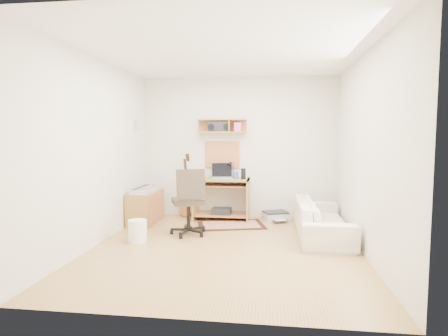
# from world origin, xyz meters

# --- Properties ---
(floor) EXTENTS (3.60, 4.00, 0.01)m
(floor) POSITION_xyz_m (0.00, 0.00, -0.01)
(floor) COLOR #A97D46
(floor) RESTS_ON ground
(ceiling) EXTENTS (3.60, 4.00, 0.01)m
(ceiling) POSITION_xyz_m (0.00, 0.00, 2.60)
(ceiling) COLOR white
(ceiling) RESTS_ON ground
(back_wall) EXTENTS (3.60, 0.01, 2.60)m
(back_wall) POSITION_xyz_m (0.00, 2.00, 1.30)
(back_wall) COLOR beige
(back_wall) RESTS_ON ground
(left_wall) EXTENTS (0.01, 4.00, 2.60)m
(left_wall) POSITION_xyz_m (-1.80, 0.00, 1.30)
(left_wall) COLOR beige
(left_wall) RESTS_ON ground
(right_wall) EXTENTS (0.01, 4.00, 2.60)m
(right_wall) POSITION_xyz_m (1.80, 0.00, 1.30)
(right_wall) COLOR beige
(right_wall) RESTS_ON ground
(wall_shelf) EXTENTS (0.90, 0.25, 0.26)m
(wall_shelf) POSITION_xyz_m (-0.30, 1.88, 1.70)
(wall_shelf) COLOR olive
(wall_shelf) RESTS_ON back_wall
(cork_board) EXTENTS (0.64, 0.03, 0.49)m
(cork_board) POSITION_xyz_m (-0.30, 1.98, 1.17)
(cork_board) COLOR #A28751
(cork_board) RESTS_ON back_wall
(wall_photo) EXTENTS (0.02, 0.20, 0.15)m
(wall_photo) POSITION_xyz_m (-1.79, 1.50, 1.72)
(wall_photo) COLOR #4C8CBF
(wall_photo) RESTS_ON left_wall
(desk) EXTENTS (1.00, 0.55, 0.75)m
(desk) POSITION_xyz_m (-0.28, 1.73, 0.38)
(desk) COLOR olive
(desk) RESTS_ON floor
(laptop) EXTENTS (0.42, 0.42, 0.28)m
(laptop) POSITION_xyz_m (-0.27, 1.71, 0.89)
(laptop) COLOR silver
(laptop) RESTS_ON desk
(speaker) EXTENTS (0.09, 0.09, 0.19)m
(speaker) POSITION_xyz_m (0.12, 1.68, 0.85)
(speaker) COLOR black
(speaker) RESTS_ON desk
(desk_lamp) EXTENTS (0.10, 0.10, 0.29)m
(desk_lamp) POSITION_xyz_m (-0.08, 1.87, 0.90)
(desk_lamp) COLOR black
(desk_lamp) RESTS_ON desk
(pencil_cup) EXTENTS (0.08, 0.08, 0.11)m
(pencil_cup) POSITION_xyz_m (-0.02, 1.83, 0.81)
(pencil_cup) COLOR #3857A9
(pencil_cup) RESTS_ON desk
(boombox) EXTENTS (0.39, 0.18, 0.20)m
(boombox) POSITION_xyz_m (-0.34, 1.87, 1.68)
(boombox) COLOR black
(boombox) RESTS_ON wall_shelf
(rug) EXTENTS (1.26, 0.99, 0.01)m
(rug) POSITION_xyz_m (-0.06, 1.29, 0.01)
(rug) COLOR tan
(rug) RESTS_ON floor
(task_chair) EXTENTS (0.70, 0.70, 1.04)m
(task_chair) POSITION_xyz_m (-0.65, 0.61, 0.52)
(task_chair) COLOR #32271D
(task_chair) RESTS_ON floor
(cabinet) EXTENTS (0.40, 0.90, 0.55)m
(cabinet) POSITION_xyz_m (-1.58, 1.31, 0.28)
(cabinet) COLOR olive
(cabinet) RESTS_ON floor
(music_keyboard) EXTENTS (0.26, 0.83, 0.07)m
(music_keyboard) POSITION_xyz_m (-1.58, 1.31, 0.59)
(music_keyboard) COLOR #B2B5BA
(music_keyboard) RESTS_ON cabinet
(guitar) EXTENTS (0.37, 0.30, 1.19)m
(guitar) POSITION_xyz_m (-0.97, 1.86, 0.60)
(guitar) COLOR #A96E34
(guitar) RESTS_ON floor
(waste_basket) EXTENTS (0.34, 0.34, 0.32)m
(waste_basket) POSITION_xyz_m (-1.29, 0.13, 0.16)
(waste_basket) COLOR white
(waste_basket) RESTS_ON floor
(printer) EXTENTS (0.51, 0.46, 0.16)m
(printer) POSITION_xyz_m (0.70, 1.72, 0.09)
(printer) COLOR #A5A8AA
(printer) RESTS_ON floor
(sofa) EXTENTS (0.54, 1.85, 0.72)m
(sofa) POSITION_xyz_m (1.38, 0.78, 0.36)
(sofa) COLOR beige
(sofa) RESTS_ON floor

